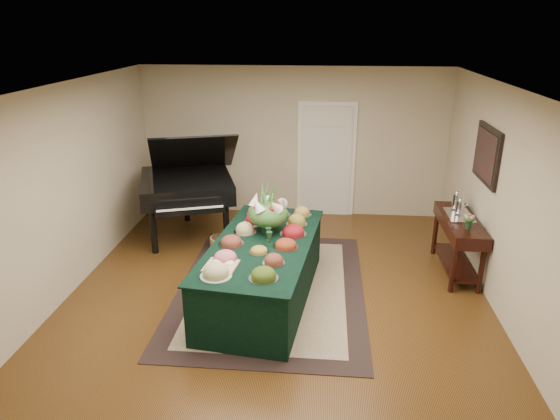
# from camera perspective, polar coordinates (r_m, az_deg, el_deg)

# --- Properties ---
(ground) EXTENTS (6.00, 6.00, 0.00)m
(ground) POSITION_cam_1_polar(r_m,az_deg,el_deg) (6.83, -0.23, -9.16)
(ground) COLOR #311C0B
(ground) RESTS_ON ground
(area_rug) EXTENTS (2.48, 3.48, 0.01)m
(area_rug) POSITION_cam_1_polar(r_m,az_deg,el_deg) (6.88, -1.00, -8.88)
(area_rug) COLOR black
(area_rug) RESTS_ON ground
(kitchen_doorway) EXTENTS (1.05, 0.07, 2.10)m
(kitchen_doorway) POSITION_cam_1_polar(r_m,az_deg,el_deg) (9.18, 5.29, 5.58)
(kitchen_doorway) COLOR white
(kitchen_doorway) RESTS_ON ground
(buffet_table) EXTENTS (1.50, 2.69, 0.80)m
(buffet_table) POSITION_cam_1_polar(r_m,az_deg,el_deg) (6.47, -1.96, -6.93)
(buffet_table) COLOR black
(buffet_table) RESTS_ON ground
(food_platters) EXTENTS (1.15, 2.24, 0.12)m
(food_platters) POSITION_cam_1_polar(r_m,az_deg,el_deg) (6.31, -2.03, -3.20)
(food_platters) COLOR silver
(food_platters) RESTS_ON buffet_table
(cutting_board) EXTENTS (0.39, 0.39, 0.10)m
(cutting_board) POSITION_cam_1_polar(r_m,az_deg,el_deg) (5.73, -6.71, -6.08)
(cutting_board) COLOR tan
(cutting_board) RESTS_ON buffet_table
(green_goblets) EXTENTS (0.10, 0.20, 0.18)m
(green_goblets) POSITION_cam_1_polar(r_m,az_deg,el_deg) (6.25, -1.28, -3.00)
(green_goblets) COLOR #14331C
(green_goblets) RESTS_ON buffet_table
(floral_centerpiece) EXTENTS (0.53, 0.53, 0.53)m
(floral_centerpiece) POSITION_cam_1_polar(r_m,az_deg,el_deg) (6.49, -1.37, 0.05)
(floral_centerpiece) COLOR #14331C
(floral_centerpiece) RESTS_ON buffet_table
(grand_piano) EXTENTS (1.85, 2.05, 1.78)m
(grand_piano) POSITION_cam_1_polar(r_m,az_deg,el_deg) (8.35, -10.58, 2.86)
(grand_piano) COLOR black
(grand_piano) RESTS_ON ground
(wicker_basket) EXTENTS (0.36, 0.36, 0.22)m
(wicker_basket) POSITION_cam_1_polar(r_m,az_deg,el_deg) (7.97, -6.72, -3.86)
(wicker_basket) COLOR olive
(wicker_basket) RESTS_ON ground
(mahogany_sideboard) EXTENTS (0.45, 1.42, 0.83)m
(mahogany_sideboard) POSITION_cam_1_polar(r_m,az_deg,el_deg) (7.47, 19.79, -2.23)
(mahogany_sideboard) COLOR black
(mahogany_sideboard) RESTS_ON ground
(tea_service) EXTENTS (0.34, 0.58, 0.30)m
(tea_service) POSITION_cam_1_polar(r_m,az_deg,el_deg) (7.56, 19.70, 0.51)
(tea_service) COLOR silver
(tea_service) RESTS_ON mahogany_sideboard
(pink_bouquet) EXTENTS (0.16, 0.16, 0.21)m
(pink_bouquet) POSITION_cam_1_polar(r_m,az_deg,el_deg) (7.02, 20.81, -0.97)
(pink_bouquet) COLOR #14331C
(pink_bouquet) RESTS_ON mahogany_sideboard
(wall_painting) EXTENTS (0.05, 0.95, 0.75)m
(wall_painting) POSITION_cam_1_polar(r_m,az_deg,el_deg) (7.21, 22.55, 5.86)
(wall_painting) COLOR black
(wall_painting) RESTS_ON ground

